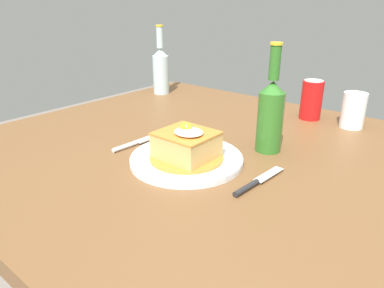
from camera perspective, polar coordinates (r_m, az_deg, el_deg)
name	(u,v)px	position (r m, az deg, el deg)	size (l,w,h in m)	color
dining_table	(216,183)	(0.95, 3.84, -6.21)	(1.26, 1.07, 0.73)	brown
main_plate	(187,159)	(0.84, -0.88, -2.36)	(0.27, 0.27, 0.02)	white
sandwich_meal	(187,146)	(0.82, -0.88, -0.25)	(0.17, 0.17, 0.09)	orange
fork	(132,144)	(0.94, -9.62, -0.03)	(0.02, 0.14, 0.01)	silver
knife	(253,184)	(0.75, 9.72, -6.29)	(0.03, 0.17, 0.01)	#262628
soda_can	(311,100)	(1.20, 18.52, 6.71)	(0.07, 0.07, 0.12)	red
beer_bottle_green	(271,113)	(0.90, 12.44, 4.92)	(0.06, 0.06, 0.27)	#2D6B23
beer_bottle_clear	(161,69)	(1.46, -5.01, 11.88)	(0.06, 0.06, 0.27)	#ADC6CC
drinking_glass	(353,113)	(1.16, 24.28, 4.58)	(0.07, 0.07, 0.10)	silver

